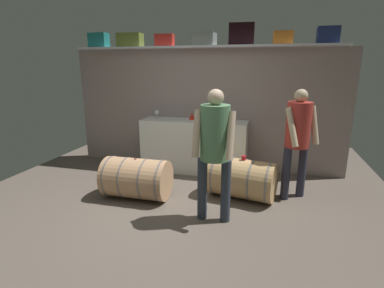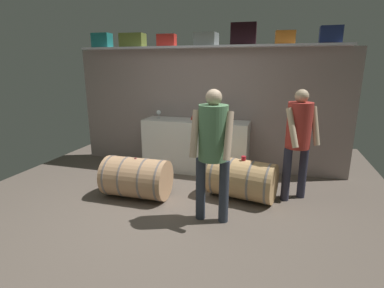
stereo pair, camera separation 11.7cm
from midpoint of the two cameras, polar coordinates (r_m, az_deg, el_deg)
The scene contains 20 objects.
ground_plane at distance 4.33m, azimuth -2.02°, elevation -11.09°, with size 6.23×7.58×0.02m, color #5F5349.
back_wall_panel at distance 5.54m, azimuth 3.28°, elevation 6.55°, with size 5.03×0.10×2.18m, color gray.
high_shelf_board at distance 5.35m, azimuth 3.08°, elevation 18.13°, with size 4.63×0.40×0.03m, color silver.
toolcase_teal at distance 6.13m, azimuth -16.34°, elevation 18.53°, with size 0.34×0.22×0.26m, color #1E7977.
toolcase_olive at distance 5.82m, azimuth -10.71°, elevation 18.97°, with size 0.44×0.26×0.24m, color olive.
toolcase_red at distance 5.55m, azimuth -4.26°, elevation 19.22°, with size 0.32×0.19×0.21m, color red.
toolcase_grey at distance 5.35m, azimuth 3.41°, elevation 19.42°, with size 0.37×0.30×0.21m, color gray.
toolcase_black at distance 5.25m, azimuth 10.53°, elevation 20.06°, with size 0.41×0.20×0.35m, color black.
toolcase_orange at distance 5.21m, azimuth 18.10°, elevation 18.86°, with size 0.30×0.20×0.21m, color orange.
toolcase_navy at distance 5.26m, azimuth 25.71°, elevation 18.37°, with size 0.32×0.25×0.25m, color navy.
work_cabinet at distance 5.38m, azimuth 1.32°, elevation -0.40°, with size 1.89×0.53×0.94m, color white.
wine_bottle_clear at distance 5.11m, azimuth 4.75°, elevation 5.64°, with size 0.06×0.06×0.29m.
wine_bottle_amber at distance 5.21m, azimuth 6.85°, elevation 5.74°, with size 0.08×0.08×0.28m.
wine_glass at distance 5.51m, azimuth -5.81°, elevation 6.02°, with size 0.08×0.08×0.15m.
red_funnel at distance 5.36m, azimuth 0.94°, elevation 5.38°, with size 0.11×0.11×0.12m, color red.
wine_barrel_near at distance 4.40m, azimuth 10.37°, elevation -6.65°, with size 1.02×0.74×0.59m.
wine_barrel_far at distance 4.43m, azimuth -9.87°, elevation -6.39°, with size 0.94×0.60×0.60m.
tasting_cup at distance 4.29m, azimuth 10.67°, elevation -2.68°, with size 0.07×0.07×0.06m, color red.
winemaker_pouring at distance 4.38m, azimuth 20.52°, elevation 1.84°, with size 0.52×0.49×1.58m.
visitor_tasting at distance 3.51m, azimuth 4.98°, elevation 0.18°, with size 0.48×0.40×1.63m.
Camera 2 is at (1.30, -3.13, 1.88)m, focal length 27.77 mm.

